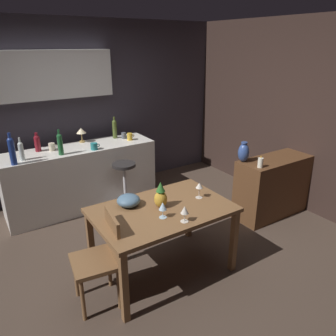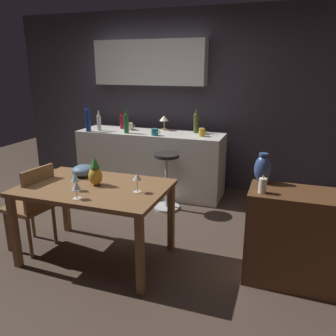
# 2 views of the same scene
# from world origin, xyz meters

# --- Properties ---
(ground_plane) EXTENTS (9.00, 9.00, 0.00)m
(ground_plane) POSITION_xyz_m (0.00, 0.00, 0.00)
(ground_plane) COLOR #47382D
(wall_kitchen_back) EXTENTS (5.20, 0.33, 2.60)m
(wall_kitchen_back) POSITION_xyz_m (-0.06, 2.08, 1.41)
(wall_kitchen_back) COLOR #38333D
(wall_kitchen_back) RESTS_ON ground_plane
(dining_table) EXTENTS (1.34, 0.87, 0.74)m
(dining_table) POSITION_xyz_m (0.06, -0.35, 0.65)
(dining_table) COLOR brown
(dining_table) RESTS_ON ground_plane
(kitchen_counter) EXTENTS (2.10, 0.60, 0.90)m
(kitchen_counter) POSITION_xyz_m (-0.14, 1.52, 0.45)
(kitchen_counter) COLOR silver
(kitchen_counter) RESTS_ON ground_plane
(sideboard_cabinet) EXTENTS (1.10, 0.44, 0.82)m
(sideboard_cabinet) POSITION_xyz_m (1.99, -0.14, 0.41)
(sideboard_cabinet) COLOR #56351E
(sideboard_cabinet) RESTS_ON ground_plane
(chair_near_window) EXTENTS (0.45, 0.45, 0.88)m
(chair_near_window) POSITION_xyz_m (-0.62, -0.41, 0.49)
(chair_near_window) COLOR brown
(chair_near_window) RESTS_ON ground_plane
(bar_stool) EXTENTS (0.34, 0.34, 0.74)m
(bar_stool) POSITION_xyz_m (0.29, 1.00, 0.39)
(bar_stool) COLOR #262323
(bar_stool) RESTS_ON ground_plane
(wine_glass_left) EXTENTS (0.08, 0.08, 0.17)m
(wine_glass_left) POSITION_xyz_m (0.50, -0.37, 0.87)
(wine_glass_left) COLOR silver
(wine_glass_left) RESTS_ON dining_table
(wine_glass_right) EXTENTS (0.07, 0.07, 0.16)m
(wine_glass_right) POSITION_xyz_m (-0.04, -0.51, 0.85)
(wine_glass_right) COLOR silver
(wine_glass_right) RESTS_ON dining_table
(wine_glass_center) EXTENTS (0.07, 0.07, 0.16)m
(wine_glass_center) POSITION_xyz_m (0.09, -0.68, 0.85)
(wine_glass_center) COLOR silver
(wine_glass_center) RESTS_ON dining_table
(pineapple_centerpiece) EXTENTS (0.13, 0.13, 0.27)m
(pineapple_centerpiece) POSITION_xyz_m (0.06, -0.32, 0.85)
(pineapple_centerpiece) COLOR gold
(pineapple_centerpiece) RESTS_ON dining_table
(fruit_bowl) EXTENTS (0.23, 0.23, 0.12)m
(fruit_bowl) POSITION_xyz_m (-0.20, -0.12, 0.80)
(fruit_bowl) COLOR slate
(fruit_bowl) RESTS_ON dining_table
(wine_bottle_olive) EXTENTS (0.07, 0.07, 0.33)m
(wine_bottle_olive) POSITION_xyz_m (0.49, 1.68, 1.05)
(wine_bottle_olive) COLOR #475623
(wine_bottle_olive) RESTS_ON kitchen_counter
(wine_bottle_ruby) EXTENTS (0.08, 0.08, 0.26)m
(wine_bottle_ruby) POSITION_xyz_m (-0.64, 1.65, 1.02)
(wine_bottle_ruby) COLOR maroon
(wine_bottle_ruby) RESTS_ON kitchen_counter
(wine_bottle_clear) EXTENTS (0.06, 0.06, 0.29)m
(wine_bottle_clear) POSITION_xyz_m (-0.89, 1.39, 1.03)
(wine_bottle_clear) COLOR silver
(wine_bottle_clear) RESTS_ON kitchen_counter
(wine_bottle_green) EXTENTS (0.07, 0.07, 0.33)m
(wine_bottle_green) POSITION_xyz_m (-0.42, 1.34, 1.05)
(wine_bottle_green) COLOR #1E592D
(wine_bottle_green) RESTS_ON kitchen_counter
(wine_bottle_cobalt) EXTENTS (0.07, 0.07, 0.39)m
(wine_bottle_cobalt) POSITION_xyz_m (-1.00, 1.28, 1.09)
(wine_bottle_cobalt) COLOR navy
(wine_bottle_cobalt) RESTS_ON kitchen_counter
(cup_slate) EXTENTS (0.11, 0.07, 0.09)m
(cup_slate) POSITION_xyz_m (0.59, 1.59, 0.94)
(cup_slate) COLOR #515660
(cup_slate) RESTS_ON kitchen_counter
(cup_cream) EXTENTS (0.12, 0.08, 0.10)m
(cup_cream) POSITION_xyz_m (-0.48, 1.58, 0.95)
(cup_cream) COLOR beige
(cup_cream) RESTS_ON kitchen_counter
(cup_mustard) EXTENTS (0.11, 0.08, 0.10)m
(cup_mustard) POSITION_xyz_m (0.63, 1.46, 0.95)
(cup_mustard) COLOR gold
(cup_mustard) RESTS_ON kitchen_counter
(cup_teal) EXTENTS (0.13, 0.09, 0.09)m
(cup_teal) POSITION_xyz_m (0.01, 1.31, 0.95)
(cup_teal) COLOR teal
(cup_teal) RESTS_ON kitchen_counter
(counter_lamp) EXTENTS (0.14, 0.14, 0.21)m
(counter_lamp) POSITION_xyz_m (-0.01, 1.74, 1.06)
(counter_lamp) COLOR #A58447
(counter_lamp) RESTS_ON kitchen_counter
(pillar_candle_tall) EXTENTS (0.06, 0.06, 0.15)m
(pillar_candle_tall) POSITION_xyz_m (1.55, -0.25, 0.88)
(pillar_candle_tall) COLOR white
(pillar_candle_tall) RESTS_ON sideboard_cabinet
(vase_ceramic_blue) EXTENTS (0.14, 0.14, 0.26)m
(vase_ceramic_blue) POSITION_xyz_m (1.52, 0.02, 0.94)
(vase_ceramic_blue) COLOR #334C8C
(vase_ceramic_blue) RESTS_ON sideboard_cabinet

